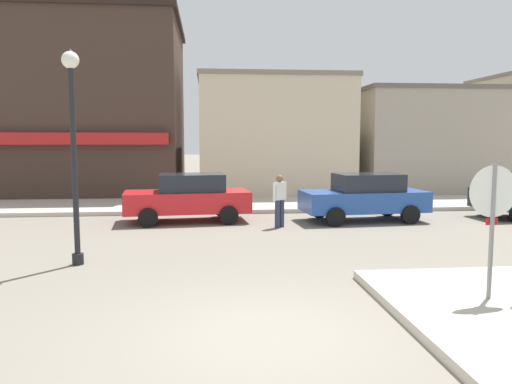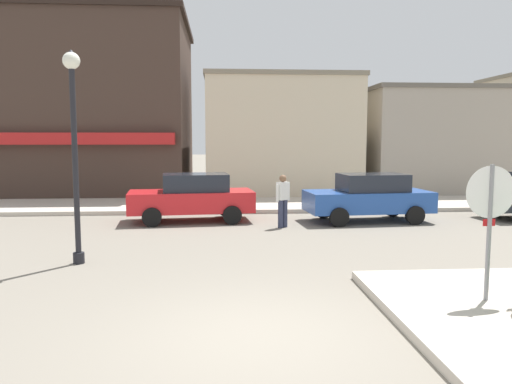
# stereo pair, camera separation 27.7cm
# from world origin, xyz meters

# --- Properties ---
(ground_plane) EXTENTS (160.00, 160.00, 0.00)m
(ground_plane) POSITION_xyz_m (0.00, 0.00, 0.00)
(ground_plane) COLOR gray
(kerb_far) EXTENTS (80.00, 4.00, 0.15)m
(kerb_far) POSITION_xyz_m (0.00, 13.09, 0.07)
(kerb_far) COLOR beige
(kerb_far) RESTS_ON ground
(stop_sign) EXTENTS (0.82, 0.08, 2.30)m
(stop_sign) POSITION_xyz_m (3.67, 0.78, 1.52)
(stop_sign) COLOR gray
(stop_sign) RESTS_ON ground
(lamp_post) EXTENTS (0.36, 0.36, 4.54)m
(lamp_post) POSITION_xyz_m (-3.59, 4.22, 2.96)
(lamp_post) COLOR black
(lamp_post) RESTS_ON ground
(parked_car_nearest) EXTENTS (4.15, 2.18, 1.56)m
(parked_car_nearest) POSITION_xyz_m (-1.43, 9.64, 0.81)
(parked_car_nearest) COLOR red
(parked_car_nearest) RESTS_ON ground
(parked_car_second) EXTENTS (4.13, 2.13, 1.56)m
(parked_car_second) POSITION_xyz_m (4.31, 9.21, 0.81)
(parked_car_second) COLOR #234C9E
(parked_car_second) RESTS_ON ground
(pedestrian_crossing_near) EXTENTS (0.49, 0.40, 1.61)m
(pedestrian_crossing_near) POSITION_xyz_m (1.37, 8.30, 0.87)
(pedestrian_crossing_near) COLOR #2D334C
(pedestrian_crossing_near) RESTS_ON ground
(building_corner_shop) EXTENTS (10.83, 8.67, 8.44)m
(building_corner_shop) POSITION_xyz_m (-7.43, 19.18, 4.22)
(building_corner_shop) COLOR #3D2D26
(building_corner_shop) RESTS_ON ground
(building_storefront_left_near) EXTENTS (7.17, 6.86, 5.63)m
(building_storefront_left_near) POSITION_xyz_m (2.37, 18.29, 2.82)
(building_storefront_left_near) COLOR beige
(building_storefront_left_near) RESTS_ON ground
(building_storefront_left_mid) EXTENTS (8.30, 7.17, 5.13)m
(building_storefront_left_mid) POSITION_xyz_m (10.65, 18.52, 2.57)
(building_storefront_left_mid) COLOR #9E9384
(building_storefront_left_mid) RESTS_ON ground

